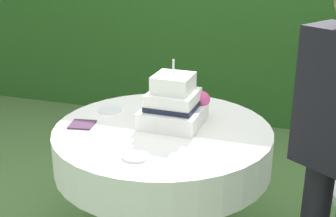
# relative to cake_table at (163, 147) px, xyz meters

# --- Properties ---
(cake_table) EXTENTS (1.17, 1.17, 0.75)m
(cake_table) POSITION_rel_cake_table_xyz_m (0.00, 0.00, 0.00)
(cake_table) COLOR #4C4C51
(cake_table) RESTS_ON ground_plane
(wedding_cake) EXTENTS (0.34, 0.33, 0.36)m
(wedding_cake) POSITION_rel_cake_table_xyz_m (0.04, 0.07, 0.23)
(wedding_cake) COLOR white
(wedding_cake) RESTS_ON cake_table
(serving_plate_near) EXTENTS (0.14, 0.14, 0.01)m
(serving_plate_near) POSITION_rel_cake_table_xyz_m (-0.02, 0.39, 0.12)
(serving_plate_near) COLOR white
(serving_plate_near) RESTS_ON cake_table
(serving_plate_far) EXTENTS (0.13, 0.13, 0.01)m
(serving_plate_far) POSITION_rel_cake_table_xyz_m (-0.38, 0.15, 0.12)
(serving_plate_far) COLOR white
(serving_plate_far) RESTS_ON cake_table
(serving_plate_left) EXTENTS (0.12, 0.12, 0.01)m
(serving_plate_left) POSITION_rel_cake_table_xyz_m (-0.01, -0.37, 0.12)
(serving_plate_left) COLOR white
(serving_plate_left) RESTS_ON cake_table
(napkin_stack) EXTENTS (0.15, 0.15, 0.01)m
(napkin_stack) POSITION_rel_cake_table_xyz_m (-0.43, -0.10, 0.12)
(napkin_stack) COLOR #4C2D47
(napkin_stack) RESTS_ON cake_table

